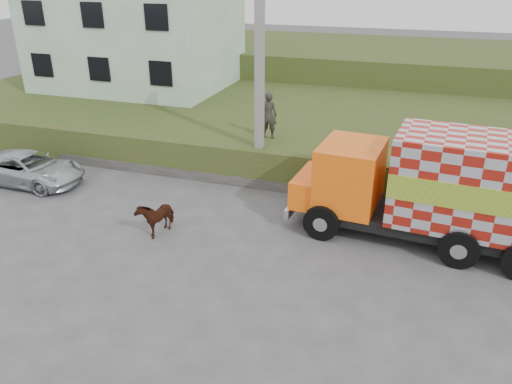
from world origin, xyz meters
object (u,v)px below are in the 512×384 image
(cow, at_px, (156,216))
(suv, at_px, (29,168))
(utility_pole, at_px, (260,81))
(pedestrian, at_px, (268,115))
(cargo_truck, at_px, (438,188))

(cow, bearing_deg, suv, 174.66)
(utility_pole, bearing_deg, suv, -161.34)
(cow, height_order, suv, suv)
(cow, height_order, pedestrian, pedestrian)
(utility_pole, height_order, suv, utility_pole)
(utility_pole, height_order, cow, utility_pole)
(cargo_truck, relative_size, suv, 1.81)
(utility_pole, bearing_deg, cow, -111.29)
(suv, bearing_deg, pedestrian, -64.06)
(cargo_truck, bearing_deg, cow, -160.49)
(pedestrian, bearing_deg, utility_pole, 85.70)
(pedestrian, bearing_deg, cargo_truck, 143.85)
(cargo_truck, distance_m, suv, 15.19)
(utility_pole, relative_size, cow, 5.81)
(utility_pole, relative_size, cargo_truck, 0.99)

